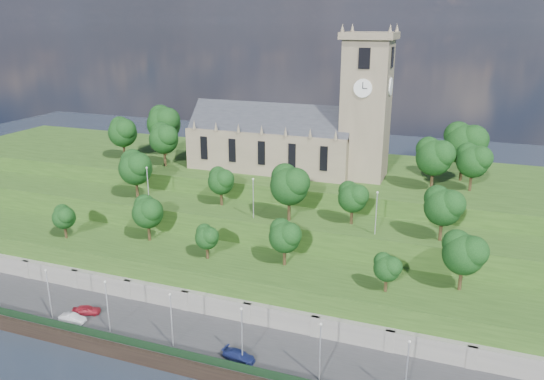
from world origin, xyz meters
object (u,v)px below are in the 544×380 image
at_px(car_right, 239,356).
at_px(church, 296,133).
at_px(car_left, 87,310).
at_px(car_middle, 72,318).

bearing_deg(car_right, church, 18.67).
bearing_deg(church, car_right, -81.28).
bearing_deg(car_left, car_right, -119.40).
xyz_separation_m(church, car_right, (6.63, -43.27, -19.88)).
distance_m(church, car_right, 48.08).
relative_size(church, car_left, 9.61).
relative_size(church, car_right, 8.79).
relative_size(car_left, car_middle, 1.04).
bearing_deg(car_right, car_left, 94.66).
xyz_separation_m(car_left, car_middle, (-0.44, -2.52, -0.05)).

